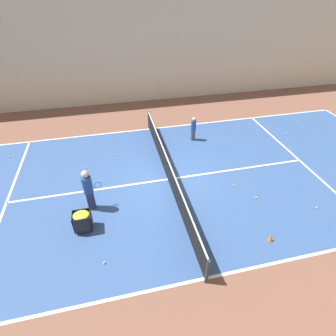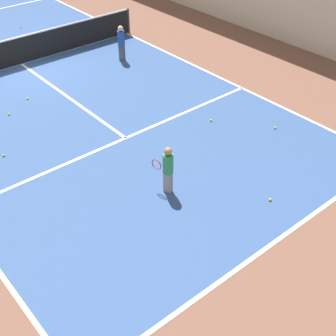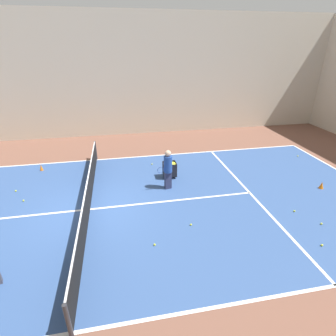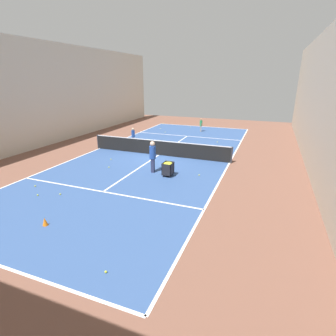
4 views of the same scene
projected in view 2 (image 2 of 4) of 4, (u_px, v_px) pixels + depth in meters
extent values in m
plane|color=brown|center=(22.00, 64.00, 17.48)|extent=(36.87, 36.87, 0.00)
cube|color=#335189|center=(22.00, 64.00, 17.47)|extent=(9.74, 24.11, 0.00)
cube|color=white|center=(273.00, 243.00, 10.07)|extent=(9.74, 0.10, 0.00)
cube|color=white|center=(127.00, 33.00, 19.99)|extent=(0.10, 24.11, 0.00)
cube|color=white|center=(126.00, 138.00, 13.40)|extent=(9.74, 0.10, 0.00)
cube|color=white|center=(22.00, 64.00, 17.47)|extent=(0.10, 13.26, 0.00)
cylinder|color=#2D2D33|center=(128.00, 21.00, 19.73)|extent=(0.10, 0.10, 1.05)
cube|color=black|center=(19.00, 51.00, 17.17)|extent=(9.84, 0.03, 0.98)
cube|color=white|center=(16.00, 38.00, 16.87)|extent=(9.84, 0.04, 0.05)
cube|color=gray|center=(168.00, 182.00, 11.32)|extent=(0.17, 0.23, 0.58)
cylinder|color=#2D8C4C|center=(168.00, 164.00, 10.99)|extent=(0.31, 0.31, 0.51)
sphere|color=#A87A5B|center=(168.00, 151.00, 10.78)|extent=(0.19, 0.19, 0.19)
torus|color=#B22D2D|center=(156.00, 164.00, 11.19)|extent=(0.09, 0.28, 0.28)
cube|color=#4C4C56|center=(122.00, 53.00, 17.60)|extent=(0.18, 0.24, 0.60)
cylinder|color=#234799|center=(121.00, 38.00, 17.26)|extent=(0.33, 0.33, 0.53)
sphere|color=beige|center=(120.00, 28.00, 17.04)|extent=(0.20, 0.20, 0.20)
sphere|color=yellow|center=(52.00, 32.00, 20.05)|extent=(0.07, 0.07, 0.07)
sphere|color=yellow|center=(275.00, 128.00, 13.80)|extent=(0.07, 0.07, 0.07)
sphere|color=yellow|center=(21.00, 27.00, 20.51)|extent=(0.07, 0.07, 0.07)
sphere|color=yellow|center=(9.00, 114.00, 14.43)|extent=(0.07, 0.07, 0.07)
sphere|color=yellow|center=(4.00, 155.00, 12.66)|extent=(0.07, 0.07, 0.07)
sphere|color=yellow|center=(27.00, 98.00, 15.25)|extent=(0.07, 0.07, 0.07)
sphere|color=yellow|center=(211.00, 120.00, 14.14)|extent=(0.07, 0.07, 0.07)
sphere|color=yellow|center=(270.00, 200.00, 11.18)|extent=(0.07, 0.07, 0.07)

